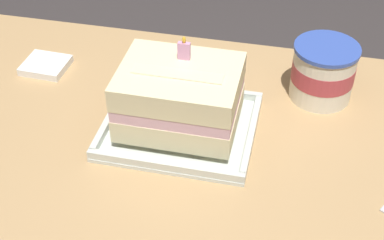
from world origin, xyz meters
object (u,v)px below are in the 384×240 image
object	(u,v)px
foil_tray	(180,127)
ice_cream_tub	(323,72)
birthday_cake	(180,96)
napkin_pile	(46,65)

from	to	relation	value
foil_tray	ice_cream_tub	xyz separation A→B (m)	(0.26, 0.17, 0.05)
ice_cream_tub	birthday_cake	bearing A→B (deg)	-146.28
birthday_cake	napkin_pile	world-z (taller)	birthday_cake
foil_tray	napkin_pile	bearing A→B (deg)	157.81
foil_tray	napkin_pile	world-z (taller)	foil_tray
birthday_cake	foil_tray	bearing A→B (deg)	-90.00
foil_tray	birthday_cake	distance (m)	0.08
ice_cream_tub	napkin_pile	distance (m)	0.60
birthday_cake	napkin_pile	xyz separation A→B (m)	(-0.34, 0.14, -0.07)
foil_tray	birthday_cake	size ratio (longest dim) A/B	1.31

